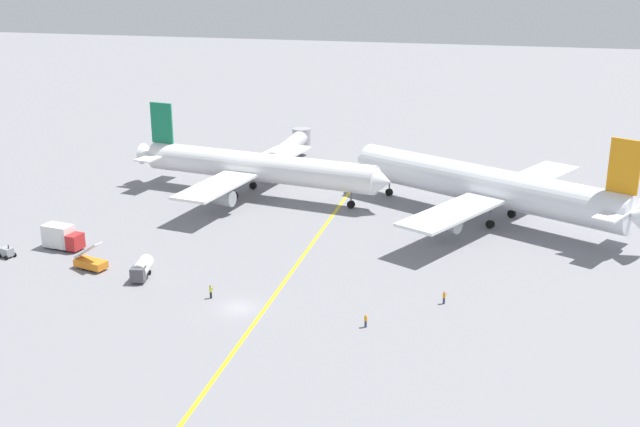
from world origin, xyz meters
The scene contains 13 objects.
ground_plane centered at (0.00, 0.00, 0.00)m, with size 600.00×600.00×0.00m, color gray.
taxiway_stripe centered at (2.94, 10.00, 0.00)m, with size 0.50×120.00×0.01m, color yellow.
airliner_at_gate_left centered at (-12.80, 44.29, 5.16)m, with size 48.40×40.22×15.10m.
airliner_being_pushed centered at (26.64, 41.40, 5.50)m, with size 48.67×44.12×16.26m.
pushback_tug centered at (-0.71, 55.75, 1.28)m, with size 8.74×6.15×3.01m.
gse_fuel_bowser_stubby centered at (-15.49, 5.50, 1.33)m, with size 2.76×5.16×2.40m.
gse_catering_truck_tall centered at (-31.45, 12.58, 1.76)m, with size 6.12×3.19×3.50m.
gse_gpu_cart_small centered at (-37.23, 7.60, 0.79)m, with size 2.49×2.17×1.90m.
gse_stair_truck_yellow centered at (-23.60, 6.64, 1.03)m, with size 4.92×3.05×4.06m.
ground_crew_wing_walker_right centered at (15.69, -1.15, 0.84)m, with size 0.36×0.36×1.61m.
ground_crew_marshaller_foreground centered at (-4.35, 1.84, 0.90)m, with size 0.49×0.36×1.73m.
ground_crew_ramp_agent_by_cones centered at (23.66, 7.40, 0.84)m, with size 0.45×0.38×1.61m.
jet_bridge centered at (-13.21, 66.50, 3.90)m, with size 3.84×22.62×5.68m.
Camera 1 is at (30.78, -80.47, 40.30)m, focal length 43.99 mm.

